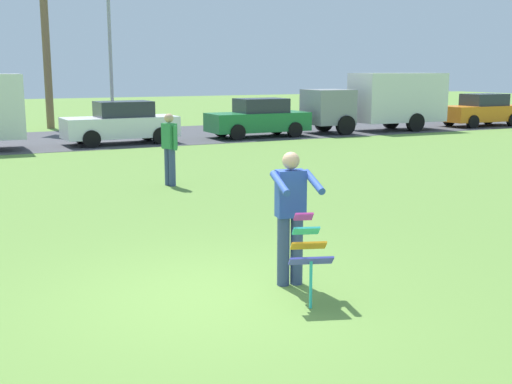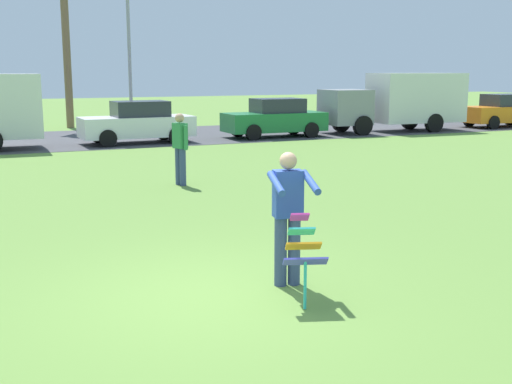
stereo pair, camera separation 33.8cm
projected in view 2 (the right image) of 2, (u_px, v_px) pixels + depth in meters
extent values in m
plane|color=olive|center=(211.00, 295.00, 7.96)|extent=(120.00, 120.00, 0.00)
cube|color=#424247|center=(43.00, 141.00, 25.49)|extent=(120.00, 8.00, 0.01)
cylinder|color=#384772|center=(294.00, 251.00, 8.30)|extent=(0.16, 0.16, 0.90)
cylinder|color=#384772|center=(281.00, 252.00, 8.26)|extent=(0.16, 0.16, 0.90)
cube|color=#2D4CA5|center=(288.00, 194.00, 8.14)|extent=(0.39, 0.28, 0.60)
sphere|color=tan|center=(288.00, 161.00, 8.06)|extent=(0.22, 0.22, 0.22)
cylinder|color=#2D4CA5|center=(311.00, 182.00, 7.92)|extent=(0.20, 0.59, 0.24)
cylinder|color=#2D4CA5|center=(276.00, 183.00, 7.82)|extent=(0.20, 0.59, 0.24)
cube|color=#D83399|center=(300.00, 217.00, 7.80)|extent=(0.26, 0.21, 0.12)
cube|color=#33BFBF|center=(302.00, 231.00, 7.67)|extent=(0.35, 0.24, 0.12)
cube|color=orange|center=(303.00, 246.00, 7.54)|extent=(0.44, 0.27, 0.12)
cube|color=#4C4CCC|center=(305.00, 261.00, 7.40)|extent=(0.53, 0.30, 0.12)
cylinder|color=#33BFBF|center=(305.00, 285.00, 7.45)|extent=(0.04, 0.04, 0.57)
cube|color=white|center=(137.00, 127.00, 24.47)|extent=(4.25, 1.83, 0.76)
cube|color=#282D38|center=(140.00, 109.00, 24.41)|extent=(2.06, 1.46, 0.60)
cylinder|color=black|center=(108.00, 139.00, 23.26)|extent=(0.65, 0.24, 0.64)
cylinder|color=black|center=(98.00, 135.00, 24.69)|extent=(0.65, 0.24, 0.64)
cylinder|color=black|center=(177.00, 135.00, 24.37)|extent=(0.65, 0.24, 0.64)
cylinder|color=black|center=(164.00, 132.00, 25.80)|extent=(0.65, 0.24, 0.64)
cube|color=#1E7238|center=(274.00, 122.00, 26.76)|extent=(4.20, 1.71, 0.76)
cube|color=#282D38|center=(278.00, 106.00, 26.69)|extent=(2.02, 1.40, 0.60)
cylinder|color=black|center=(253.00, 132.00, 25.57)|extent=(0.64, 0.22, 0.64)
cylinder|color=black|center=(238.00, 129.00, 27.02)|extent=(0.64, 0.22, 0.64)
cylinder|color=black|center=(311.00, 130.00, 26.61)|extent=(0.64, 0.22, 0.64)
cylinder|color=black|center=(293.00, 127.00, 28.06)|extent=(0.64, 0.22, 0.64)
cube|color=gray|center=(345.00, 107.00, 28.09)|extent=(1.85, 1.94, 1.50)
cube|color=silver|center=(416.00, 98.00, 29.40)|extent=(4.25, 2.11, 2.20)
cylinder|color=black|center=(363.00, 126.00, 27.52)|extent=(0.85, 0.30, 0.84)
cylinder|color=black|center=(341.00, 122.00, 29.19)|extent=(0.85, 0.30, 0.84)
cylinder|color=black|center=(434.00, 123.00, 28.90)|extent=(0.85, 0.30, 0.84)
cylinder|color=black|center=(410.00, 120.00, 30.58)|extent=(0.85, 0.30, 0.84)
cube|color=orange|center=(502.00, 114.00, 31.66)|extent=(4.21, 1.73, 0.76)
cube|color=#282D38|center=(505.00, 100.00, 31.60)|extent=(2.03, 1.41, 0.60)
cylinder|color=black|center=(493.00, 122.00, 30.48)|extent=(0.64, 0.22, 0.64)
cylinder|color=black|center=(469.00, 120.00, 31.94)|extent=(0.64, 0.22, 0.64)
cylinder|color=black|center=(510.00, 119.00, 32.95)|extent=(0.64, 0.22, 0.64)
cylinder|color=brown|center=(66.00, 44.00, 30.62)|extent=(0.36, 0.36, 7.91)
cylinder|color=#9E9EA3|center=(129.00, 54.00, 30.85)|extent=(0.16, 0.16, 7.00)
cylinder|color=#384772|center=(183.00, 167.00, 15.50)|extent=(0.16, 0.16, 0.90)
cylinder|color=#384772|center=(179.00, 166.00, 15.64)|extent=(0.16, 0.16, 0.90)
cube|color=#338C4C|center=(180.00, 136.00, 15.43)|extent=(0.31, 0.41, 0.60)
sphere|color=tan|center=(180.00, 118.00, 15.35)|extent=(0.22, 0.22, 0.22)
cylinder|color=#338C4C|center=(186.00, 138.00, 15.26)|extent=(0.09, 0.09, 0.58)
cylinder|color=#338C4C|center=(174.00, 136.00, 15.62)|extent=(0.09, 0.09, 0.58)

